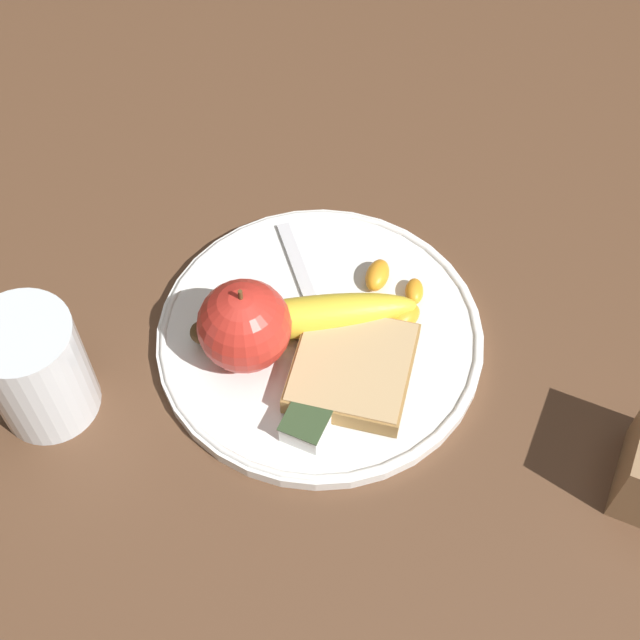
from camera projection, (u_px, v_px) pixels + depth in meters
name	position (u px, v px, depth m)	size (l,w,h in m)	color
ground_plane	(320.00, 340.00, 0.79)	(3.00, 3.00, 0.00)	brown
plate	(320.00, 335.00, 0.79)	(0.29, 0.29, 0.01)	white
juice_glass	(37.00, 371.00, 0.71)	(0.08, 0.08, 0.11)	silver
apple	(244.00, 326.00, 0.74)	(0.08, 0.08, 0.09)	red
banana	(302.00, 321.00, 0.77)	(0.13, 0.18, 0.04)	yellow
bread_slice	(352.00, 368.00, 0.75)	(0.12, 0.11, 0.02)	olive
fork	(319.00, 321.00, 0.79)	(0.16, 0.14, 0.00)	silver
jam_packet	(308.00, 422.00, 0.72)	(0.04, 0.03, 0.02)	white
orange_segment_0	(326.00, 319.00, 0.78)	(0.04, 0.03, 0.02)	orange
orange_segment_1	(380.00, 320.00, 0.78)	(0.02, 0.03, 0.02)	orange
orange_segment_2	(377.00, 275.00, 0.81)	(0.04, 0.02, 0.02)	orange
orange_segment_3	(352.00, 322.00, 0.78)	(0.03, 0.03, 0.02)	orange
orange_segment_4	(384.00, 336.00, 0.77)	(0.03, 0.02, 0.02)	orange
orange_segment_5	(404.00, 318.00, 0.78)	(0.04, 0.03, 0.02)	orange
orange_segment_6	(414.00, 291.00, 0.80)	(0.03, 0.02, 0.02)	orange
orange_segment_7	(364.00, 332.00, 0.77)	(0.03, 0.04, 0.02)	orange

